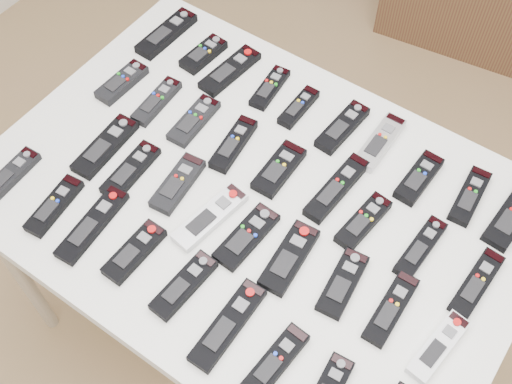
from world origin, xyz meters
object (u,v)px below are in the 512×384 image
Objects in this scene: table at (256,210)px; remote_28 at (10,175)px; remote_7 at (419,178)px; remote_12 at (194,121)px; remote_14 at (279,169)px; remote_30 at (92,224)px; remote_22 at (210,217)px; remote_33 at (228,325)px; remote_1 at (203,54)px; remote_5 at (342,127)px; remote_21 at (178,184)px; remote_0 at (167,33)px; remote_9 at (511,217)px; remote_24 at (289,258)px; remote_25 at (343,283)px; remote_18 at (477,283)px; remote_31 at (134,252)px; remote_4 at (299,107)px; remote_20 at (131,170)px; remote_19 at (105,146)px; remote_27 at (438,347)px; remote_6 at (380,142)px; remote_11 at (157,101)px; remote_17 at (420,248)px; remote_34 at (275,362)px; remote_15 at (337,188)px; remote_10 at (122,82)px; remote_29 at (54,206)px; remote_2 at (230,70)px; remote_13 at (234,144)px; remote_16 at (363,221)px; remote_23 at (247,237)px; remote_3 at (270,88)px; remote_32 at (184,285)px.

table is 7.66× the size of remote_28.
remote_7 is 0.57m from remote_12.
remote_30 is (-0.26, -0.37, -0.00)m from remote_14.
remote_12 is at bearing 85.30° from remote_30.
remote_7 reaches higher than remote_22.
remote_1 is at bearing 130.54° from remote_33.
remote_5 is 1.05× the size of remote_21.
remote_0 is 1.11× the size of remote_9.
remote_21 is at bearing -118.04° from remote_5.
remote_24 reaches higher than remote_25.
remote_33 reaches higher than remote_18.
remote_31 is at bearing -111.56° from remote_14.
remote_21 is 1.02× the size of remote_25.
remote_4 is (0.31, -0.01, -0.00)m from remote_1.
remote_25 and remote_33 have the same top height.
remote_1 is 0.82× the size of remote_20.
remote_19 is 0.89m from remote_27.
remote_31 is (-0.29, -0.57, 0.00)m from remote_6.
remote_11 is 0.92× the size of remote_18.
remote_34 reaches higher than remote_17.
remote_24 is 0.34m from remote_31.
remote_6 and remote_15 have the same top height.
remote_10 is 0.78× the size of remote_19.
remote_29 is (0.02, -0.58, -0.00)m from remote_1.
remote_4 is 0.84× the size of remote_34.
remote_33 is (0.42, -0.58, 0.00)m from remote_2.
remote_7 is 0.80m from remote_10.
remote_6 is 1.07× the size of remote_13.
remote_5 is at bearing -173.84° from remote_6.
remote_27 is (0.27, -0.17, -0.00)m from remote_16.
remote_5 reaches higher than remote_28.
remote_10 is at bearing -176.99° from remote_17.
remote_23 is at bearing -78.71° from remote_14.
remote_0 is 0.35m from remote_3.
remote_25 is at bearing -15.93° from table.
remote_7 is 0.93× the size of remote_34.
remote_2 is at bearing 179.24° from remote_7.
remote_30 is at bearing -58.40° from remote_19.
remote_33 is (-0.38, -0.38, 0.00)m from remote_18.
remote_19 is at bearing -165.81° from remote_18.
remote_16 and remote_31 have the same top height.
remote_23 is 1.03× the size of remote_32.
remote_17 and remote_28 have the same top height.
remote_18 is 0.50m from remote_23.
remote_22 is at bearing -35.51° from remote_11.
remote_0 reaches higher than remote_22.
remote_30 is at bearing -64.10° from remote_0.
remote_1 is at bearing 118.66° from remote_12.
remote_4 is 0.61m from remote_33.
remote_13 is (0.38, -0.21, 0.00)m from remote_0.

